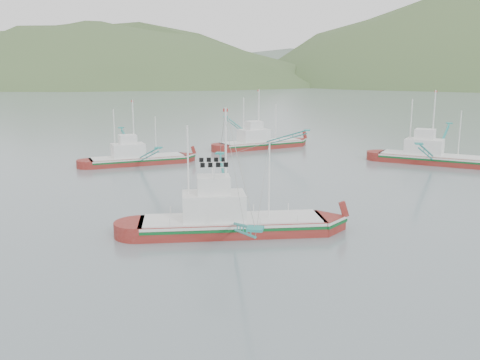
% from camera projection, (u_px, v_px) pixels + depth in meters
% --- Properties ---
extents(ground, '(1200.00, 1200.00, 0.00)m').
position_uv_depth(ground, '(226.00, 238.00, 39.92)').
color(ground, slate).
rests_on(ground, ground).
extents(main_boat, '(14.61, 25.01, 10.36)m').
position_uv_depth(main_boat, '(230.00, 208.00, 40.68)').
color(main_boat, maroon).
rests_on(main_boat, ground).
extents(bg_boat_far, '(19.09, 21.61, 9.99)m').
position_uv_depth(bg_boat_far, '(261.00, 135.00, 84.71)').
color(bg_boat_far, maroon).
rests_on(bg_boat_far, ground).
extents(bg_boat_left, '(15.75, 20.49, 9.12)m').
position_uv_depth(bg_boat_left, '(137.00, 150.00, 70.33)').
color(bg_boat_left, maroon).
rests_on(bg_boat_left, ground).
extents(bg_boat_right, '(14.74, 25.12, 10.46)m').
position_uv_depth(bg_boat_right, '(434.00, 149.00, 70.74)').
color(bg_boat_right, maroon).
rests_on(bg_boat_right, ground).
extents(headland_left, '(448.00, 308.00, 210.00)m').
position_uv_depth(headland_left, '(92.00, 85.00, 417.54)').
color(headland_left, '#415A2E').
rests_on(headland_left, ground).
extents(ridge_distant, '(960.00, 400.00, 240.00)m').
position_uv_depth(ridge_distant, '(356.00, 81.00, 574.77)').
color(ridge_distant, slate).
rests_on(ridge_distant, ground).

